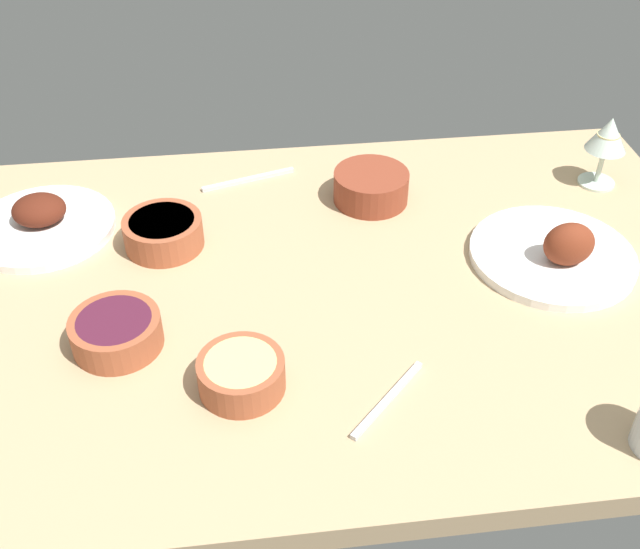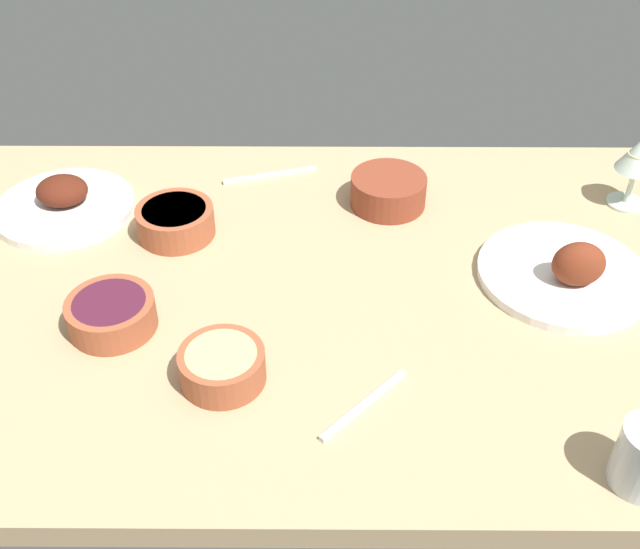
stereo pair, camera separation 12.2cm
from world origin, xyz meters
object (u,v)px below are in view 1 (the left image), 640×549
object	(u,v)px
plate_near_viewer	(42,222)
wine_glass	(608,138)
bowl_pasta	(371,186)
bowl_potatoes	(241,373)
bowl_onions	(116,331)
fork_loose	(388,399)
bowl_sauce	(163,231)
spoon_loose	(248,179)
plate_far_side	(556,253)

from	to	relation	value
plate_near_viewer	wine_glass	size ratio (longest dim) A/B	1.81
bowl_pasta	bowl_potatoes	bearing A→B (deg)	59.73
wine_glass	bowl_potatoes	bearing A→B (deg)	32.50
plate_near_viewer	bowl_onions	size ratio (longest dim) A/B	1.90
bowl_pasta	wine_glass	distance (cm)	45.09
plate_near_viewer	fork_loose	bearing A→B (deg)	138.47
plate_near_viewer	bowl_pasta	xyz separation A→B (cm)	(-59.62, -2.49, 1.47)
bowl_potatoes	wine_glass	bearing A→B (deg)	-147.50
bowl_sauce	spoon_loose	xyz separation A→B (cm)	(-15.41, -19.08, -2.52)
plate_far_side	bowl_sauce	xyz separation A→B (cm)	(65.51, -12.72, 1.09)
plate_near_viewer	bowl_potatoes	world-z (taller)	plate_near_viewer
bowl_pasta	bowl_sauce	bearing A→B (deg)	14.31
bowl_potatoes	fork_loose	bearing A→B (deg)	165.44
bowl_pasta	plate_near_viewer	bearing A→B (deg)	2.39
bowl_potatoes	bowl_onions	distance (cm)	20.87
bowl_potatoes	bowl_pasta	bearing A→B (deg)	-120.27
fork_loose	wine_glass	bearing A→B (deg)	-1.49
bowl_onions	wine_glass	bearing A→B (deg)	-158.86
bowl_pasta	bowl_potatoes	distance (cm)	51.61
bowl_sauce	wine_glass	distance (cm)	83.39
bowl_onions	fork_loose	world-z (taller)	bowl_onions
spoon_loose	plate_near_viewer	bearing A→B (deg)	1.36
plate_near_viewer	bowl_pasta	distance (cm)	59.69
plate_near_viewer	bowl_pasta	world-z (taller)	plate_near_viewer
plate_near_viewer	wine_glass	world-z (taller)	wine_glass
fork_loose	bowl_sauce	bearing A→B (deg)	82.25
plate_far_side	fork_loose	size ratio (longest dim) A/B	1.66
bowl_pasta	spoon_loose	size ratio (longest dim) A/B	0.74
bowl_potatoes	wine_glass	size ratio (longest dim) A/B	0.87
fork_loose	spoon_loose	world-z (taller)	same
plate_far_side	spoon_loose	size ratio (longest dim) A/B	1.48
plate_far_side	plate_near_viewer	size ratio (longest dim) A/B	1.10
bowl_potatoes	bowl_onions	world-z (taller)	same
bowl_sauce	fork_loose	world-z (taller)	bowl_sauce
plate_far_side	plate_near_viewer	bearing A→B (deg)	-12.85
bowl_potatoes	bowl_sauce	distance (cm)	36.88
bowl_onions	wine_glass	world-z (taller)	wine_glass
bowl_onions	wine_glass	distance (cm)	95.11
plate_near_viewer	bowl_sauce	distance (cm)	22.91
bowl_potatoes	spoon_loose	bearing A→B (deg)	-93.73
plate_far_side	bowl_sauce	size ratio (longest dim) A/B	2.05
fork_loose	spoon_loose	bearing A→B (deg)	59.27
bowl_pasta	bowl_potatoes	size ratio (longest dim) A/B	1.15
plate_near_viewer	bowl_sauce	world-z (taller)	plate_near_viewer
bowl_pasta	spoon_loose	bearing A→B (deg)	-22.72
plate_near_viewer	wine_glass	distance (cm)	104.57
plate_far_side	spoon_loose	bearing A→B (deg)	-32.41
wine_glass	spoon_loose	bearing A→B (deg)	-7.65
bowl_pasta	fork_loose	world-z (taller)	bowl_pasta
wine_glass	spoon_loose	size ratio (longest dim) A/B	0.75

